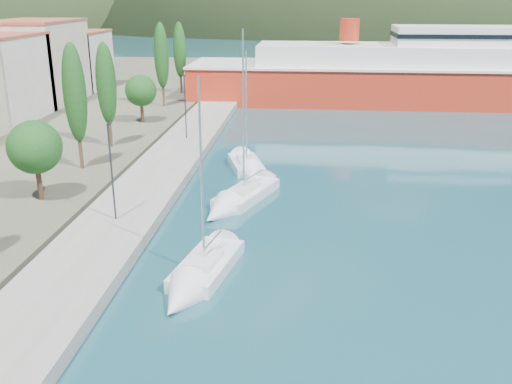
# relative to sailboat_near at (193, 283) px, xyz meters

# --- Properties ---
(ground) EXTENTS (1400.00, 1400.00, 0.00)m
(ground) POSITION_rel_sailboat_near_xyz_m (2.70, 111.08, -0.31)
(ground) COLOR #1B4B56
(quay) EXTENTS (5.00, 88.00, 0.80)m
(quay) POSITION_rel_sailboat_near_xyz_m (-6.30, 17.08, 0.09)
(quay) COLOR gray
(quay) RESTS_ON ground
(tree_row) EXTENTS (3.62, 63.57, 10.36)m
(tree_row) POSITION_rel_sailboat_near_xyz_m (-12.69, 22.13, 5.46)
(tree_row) COLOR #47301E
(tree_row) RESTS_ON land_strip
(lamp_posts) EXTENTS (0.15, 46.86, 6.06)m
(lamp_posts) POSITION_rel_sailboat_near_xyz_m (-6.30, 5.60, 3.77)
(lamp_posts) COLOR #2D2D33
(lamp_posts) RESTS_ON quay
(sailboat_near) EXTENTS (3.84, 8.25, 11.42)m
(sailboat_near) POSITION_rel_sailboat_near_xyz_m (0.00, 0.00, 0.00)
(sailboat_near) COLOR silver
(sailboat_near) RESTS_ON ground
(sailboat_mid) EXTENTS (5.37, 9.20, 12.88)m
(sailboat_mid) POSITION_rel_sailboat_near_xyz_m (0.43, 11.62, 0.00)
(sailboat_mid) COLOR silver
(sailboat_mid) RESTS_ON ground
(sailboat_far) EXTENTS (4.35, 7.65, 10.72)m
(sailboat_far) POSITION_rel_sailboat_near_xyz_m (0.84, 19.33, -0.01)
(sailboat_far) COLOR silver
(sailboat_far) RESTS_ON ground
(ferry) EXTENTS (58.49, 12.56, 11.61)m
(ferry) POSITION_rel_sailboat_near_xyz_m (18.79, 53.66, 3.22)
(ferry) COLOR red
(ferry) RESTS_ON ground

